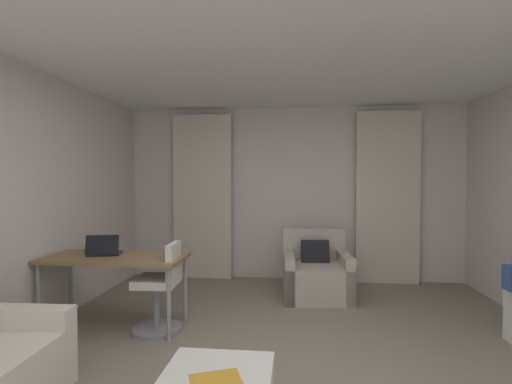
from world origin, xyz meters
name	(u,v)px	position (x,y,z in m)	size (l,w,h in m)	color
wall_window	(293,193)	(0.00, 3.03, 1.30)	(5.12, 0.06, 2.60)	silver
ceiling	(290,19)	(0.00, 0.00, 2.63)	(5.12, 6.12, 0.06)	white
curtain_left_panel	(202,197)	(-1.38, 2.90, 1.25)	(0.90, 0.06, 2.50)	beige
curtain_right_panel	(388,198)	(1.38, 2.90, 1.25)	(0.90, 0.06, 2.50)	beige
armchair	(316,274)	(0.31, 2.14, 0.29)	(0.88, 0.86, 0.85)	#B2A899
desk	(115,262)	(-1.78, 0.91, 0.67)	(1.40, 0.61, 0.73)	olive
desk_chair	(161,292)	(-1.28, 0.86, 0.39)	(0.48, 0.48, 0.88)	gray
laptop	(104,251)	(-1.91, 0.95, 0.77)	(0.37, 0.32, 0.22)	#2D2D33
magazine_open	(216,381)	(-0.40, -0.66, 0.38)	(0.33, 0.29, 0.01)	orange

